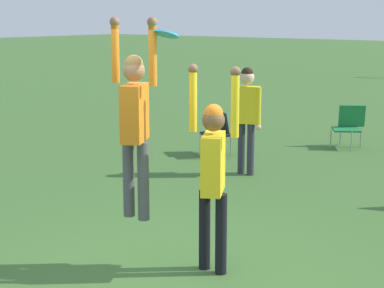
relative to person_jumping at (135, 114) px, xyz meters
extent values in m
plane|color=#3D662D|center=(0.42, -0.02, -1.64)|extent=(120.00, 120.00, 0.00)
cylinder|color=#4C4C51|center=(-0.10, 0.00, -0.69)|extent=(0.12, 0.12, 0.82)
cylinder|color=#4C4C51|center=(0.10, 0.00, -0.69)|extent=(0.12, 0.12, 0.82)
cube|color=orange|center=(0.00, 0.00, 0.02)|extent=(0.40, 0.50, 0.58)
sphere|color=#9E704C|center=(0.00, 0.00, 0.45)|extent=(0.22, 0.22, 0.22)
sphere|color=olive|center=(0.00, 0.00, 0.51)|extent=(0.19, 0.19, 0.19)
cylinder|color=orange|center=(-0.25, 0.00, 0.62)|extent=(0.08, 0.08, 0.62)
sphere|color=#9E704C|center=(-0.25, 0.00, 0.93)|extent=(0.10, 0.10, 0.10)
cylinder|color=orange|center=(0.25, 0.00, 0.62)|extent=(0.08, 0.08, 0.62)
sphere|color=#9E704C|center=(0.25, 0.00, 0.93)|extent=(0.10, 0.10, 0.10)
cylinder|color=black|center=(0.60, 0.39, -1.22)|extent=(0.12, 0.12, 0.86)
cylinder|color=black|center=(0.81, 0.39, -1.22)|extent=(0.12, 0.12, 0.86)
cube|color=yellow|center=(0.71, 0.39, -0.48)|extent=(0.40, 0.51, 0.61)
sphere|color=brown|center=(0.71, 0.39, -0.04)|extent=(0.23, 0.23, 0.23)
sphere|color=orange|center=(0.71, 0.39, 0.03)|extent=(0.20, 0.20, 0.20)
cylinder|color=yellow|center=(0.45, 0.39, 0.14)|extent=(0.08, 0.08, 0.64)
sphere|color=brown|center=(0.45, 0.39, 0.46)|extent=(0.10, 0.10, 0.10)
cylinder|color=yellow|center=(0.97, 0.39, 0.14)|extent=(0.08, 0.08, 0.64)
sphere|color=brown|center=(0.97, 0.39, 0.46)|extent=(0.10, 0.10, 0.10)
cylinder|color=#2D9EDB|center=(0.34, 0.09, 0.81)|extent=(0.27, 0.26, 0.10)
cylinder|color=gray|center=(-2.77, 4.75, -1.43)|extent=(0.02, 0.02, 0.44)
cylinder|color=gray|center=(-2.35, 4.75, -1.43)|extent=(0.02, 0.02, 0.44)
cylinder|color=gray|center=(-2.77, 5.16, -1.43)|extent=(0.02, 0.02, 0.44)
cylinder|color=gray|center=(-2.35, 5.16, -1.43)|extent=(0.02, 0.02, 0.44)
cube|color=black|center=(-2.56, 4.96, -1.23)|extent=(0.69, 0.69, 0.04)
cube|color=black|center=(-2.56, 5.18, -1.01)|extent=(0.46, 0.37, 0.39)
cylinder|color=gray|center=(-1.15, 6.96, -1.45)|extent=(0.02, 0.02, 0.39)
cylinder|color=gray|center=(-0.71, 6.96, -1.45)|extent=(0.02, 0.02, 0.39)
cylinder|color=gray|center=(-1.15, 7.41, -1.45)|extent=(0.02, 0.02, 0.39)
cylinder|color=gray|center=(-0.71, 7.41, -1.45)|extent=(0.02, 0.02, 0.39)
cube|color=#1E753D|center=(-0.93, 7.18, -1.27)|extent=(0.73, 0.73, 0.04)
cube|color=#1E753D|center=(-0.93, 7.43, -1.02)|extent=(0.50, 0.39, 0.45)
cylinder|color=#2D2D38|center=(-1.41, 4.10, -1.21)|extent=(0.12, 0.12, 0.87)
cylinder|color=#2D2D38|center=(-1.23, 4.10, -1.21)|extent=(0.12, 0.12, 0.87)
cube|color=yellow|center=(-1.32, 4.10, -0.46)|extent=(0.46, 0.35, 0.62)
sphere|color=beige|center=(-1.32, 4.10, -0.01)|extent=(0.24, 0.24, 0.24)
sphere|color=black|center=(-1.32, 4.10, 0.06)|extent=(0.20, 0.20, 0.20)
cylinder|color=yellow|center=(-1.55, 4.10, -0.48)|extent=(0.08, 0.08, 0.65)
sphere|color=beige|center=(-1.55, 4.10, -0.81)|extent=(0.10, 0.10, 0.10)
cylinder|color=yellow|center=(-1.09, 4.10, -0.48)|extent=(0.08, 0.08, 0.65)
sphere|color=beige|center=(-1.09, 4.10, -0.81)|extent=(0.10, 0.10, 0.10)
camera|label=1|loc=(4.44, -4.73, 1.00)|focal=60.00mm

